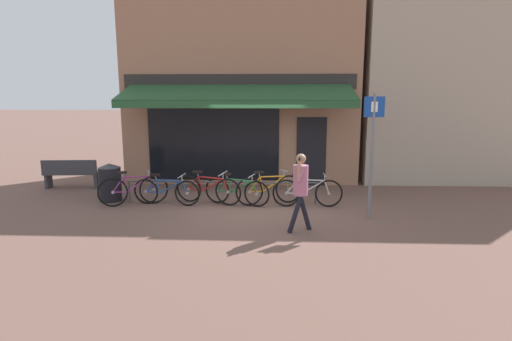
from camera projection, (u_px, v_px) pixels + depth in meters
ground_plane at (255, 207)px, 9.95m from camera, size 160.00×160.00×0.00m
shop_front at (243, 85)px, 13.41m from camera, size 7.33×4.57×6.21m
neighbour_building at (451, 83)px, 13.61m from camera, size 6.42×4.00×6.36m
bike_rack_rail at (221, 184)px, 10.22m from camera, size 4.92×0.04×0.57m
bicycle_purple at (133, 190)px, 10.05m from camera, size 1.63×0.77×0.87m
bicycle_blue at (166, 191)px, 10.05m from camera, size 1.75×0.52×0.80m
bicycle_red at (208, 189)px, 10.15m from camera, size 1.77×0.72×0.85m
bicycle_green at (236, 191)px, 10.04m from camera, size 1.69×0.68×0.81m
bicycle_orange at (269, 189)px, 10.14m from camera, size 1.71×0.76×0.87m
bicycle_silver at (307, 192)px, 9.88m from camera, size 1.74×0.52×0.83m
pedestrian_adult at (301, 184)px, 7.95m from camera, size 0.52×0.54×1.61m
litter_bin at (110, 182)px, 10.43m from camera, size 0.57×0.57×1.00m
parking_sign at (372, 144)px, 8.71m from camera, size 0.44×0.07×2.77m
park_bench at (71, 173)px, 11.91m from camera, size 1.63×0.57×0.87m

